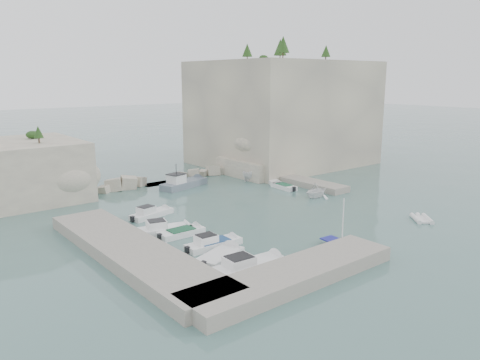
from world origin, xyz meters
TOP-DOWN VIEW (x-y plane):
  - ground at (0.00, 0.00)m, footprint 400.00×400.00m
  - cliff_east at (23.00, 23.00)m, footprint 26.00×22.00m
  - cliff_terrace at (13.00, 18.00)m, footprint 8.00×10.00m
  - outcrop_west at (-20.00, 25.00)m, footprint 16.00×14.00m
  - quay_west at (-17.00, -1.00)m, footprint 5.00×24.00m
  - quay_south at (-10.00, -12.50)m, footprint 18.00×4.00m
  - ledge_east at (13.50, 10.00)m, footprint 3.00×16.00m
  - breakwater at (-1.00, 22.00)m, footprint 28.00×3.00m
  - motorboat_a at (-10.08, 8.44)m, footprint 5.60×2.74m
  - motorboat_b at (-11.62, 3.02)m, footprint 5.90×3.27m
  - motorboat_c at (-10.86, 1.31)m, footprint 4.84×1.78m
  - motorboat_d at (-10.32, -3.13)m, footprint 5.66×1.87m
  - motorboat_e at (-11.56, -5.74)m, footprint 5.28×3.55m
  - motorboat_f at (-11.05, -8.79)m, footprint 6.95×2.42m
  - rowboat at (-1.98, -10.39)m, footprint 4.60×3.45m
  - inflatable_dinghy at (10.93, -10.31)m, footprint 3.26×3.34m
  - tender_east_a at (9.67, 3.02)m, footprint 3.77×3.28m
  - tender_east_b at (9.76, 8.78)m, footprint 1.77×4.33m
  - tender_east_c at (10.58, 11.65)m, footprint 3.04×4.55m
  - tender_east_d at (10.43, 14.90)m, footprint 5.04×2.99m
  - work_boat at (-0.10, 17.87)m, footprint 8.07×4.16m
  - rowboat_mast at (-1.98, -10.39)m, footprint 0.10×0.10m
  - vegetation at (17.83, 24.40)m, footprint 53.48×13.88m

SIDE VIEW (x-z plane):
  - ground at x=0.00m, z-range 0.00..0.00m
  - motorboat_a at x=-10.08m, z-range -0.70..0.70m
  - motorboat_b at x=-11.62m, z-range -0.70..0.70m
  - motorboat_c at x=-10.86m, z-range -0.35..0.35m
  - motorboat_d at x=-10.32m, z-range -0.70..0.70m
  - motorboat_e at x=-11.56m, z-range -0.35..0.35m
  - motorboat_f at x=-11.05m, z-range -0.70..0.70m
  - rowboat at x=-1.98m, z-range -0.45..0.45m
  - inflatable_dinghy at x=10.93m, z-range -0.22..0.22m
  - tender_east_a at x=9.67m, z-range -0.97..0.97m
  - tender_east_b at x=9.76m, z-range -0.35..0.35m
  - tender_east_c at x=10.58m, z-range -0.35..0.35m
  - tender_east_d at x=10.43m, z-range -0.91..0.91m
  - work_boat at x=-0.10m, z-range -1.10..1.10m
  - ledge_east at x=13.50m, z-range 0.00..0.80m
  - quay_west at x=-17.00m, z-range 0.00..1.10m
  - quay_south at x=-10.00m, z-range 0.00..1.10m
  - breakwater at x=-1.00m, z-range 0.00..1.40m
  - cliff_terrace at x=13.00m, z-range 0.00..2.50m
  - rowboat_mast at x=-1.98m, z-range 0.45..4.65m
  - outcrop_west at x=-20.00m, z-range 0.00..7.00m
  - cliff_east at x=23.00m, z-range 0.00..17.00m
  - vegetation at x=17.83m, z-range 11.23..24.63m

